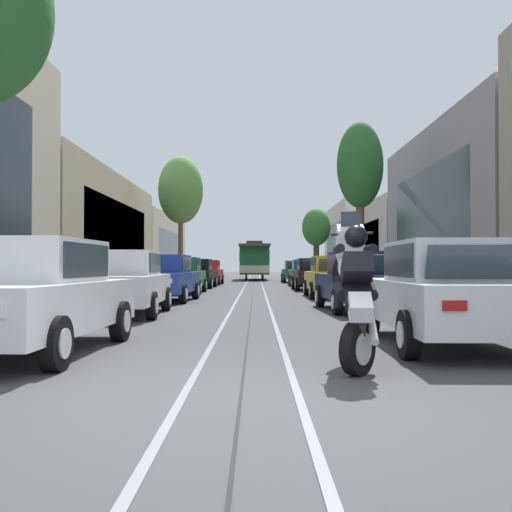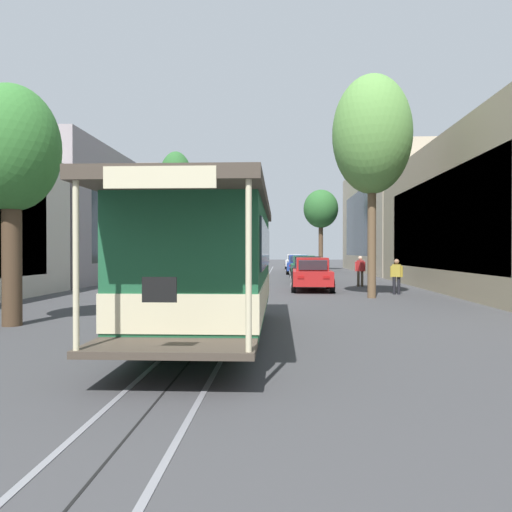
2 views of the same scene
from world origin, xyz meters
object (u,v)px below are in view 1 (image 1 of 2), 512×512
(parked_car_white_second_left, at_px, (122,282))
(parked_car_navy_second_right, at_px, (359,281))
(parked_car_green_sixth_right, at_px, (294,272))
(pedestrian_on_right_pavement, at_px, (369,270))
(parked_car_black_fourth_right, at_px, (311,274))
(parked_car_yellow_mid_right, at_px, (331,276))
(parked_car_blue_mid_left, at_px, (163,278))
(street_tree_kerb_left_second, at_px, (179,191))
(parked_car_black_fifth_left, at_px, (195,273))
(cable_car_trolley, at_px, (253,261))
(parked_car_white_near_left, at_px, (30,295))
(street_tree_kerb_right_second, at_px, (358,168))
(parked_car_teal_fifth_right, at_px, (304,273))
(pedestrian_crossing_far, at_px, (155,271))
(motorcycle_with_rider, at_px, (352,285))
(pedestrian_on_left_pavement, at_px, (155,271))
(parked_car_red_sixth_left, at_px, (205,272))
(street_tree_kerb_right_mid, at_px, (315,228))
(parked_car_white_near_right, at_px, (444,293))
(parked_car_green_fourth_left, at_px, (180,275))

(parked_car_white_second_left, distance_m, parked_car_navy_second_right, 6.20)
(parked_car_green_sixth_right, relative_size, pedestrian_on_right_pavement, 2.56)
(parked_car_white_second_left, xyz_separation_m, parked_car_black_fourth_right, (6.10, 14.80, 0.00))
(parked_car_yellow_mid_right, bearing_deg, pedestrian_on_right_pavement, 70.36)
(parked_car_blue_mid_left, bearing_deg, street_tree_kerb_left_second, 95.96)
(parked_car_black_fifth_left, bearing_deg, cable_car_trolley, 80.51)
(parked_car_blue_mid_left, bearing_deg, parked_car_black_fifth_left, 90.56)
(parked_car_white_near_left, relative_size, street_tree_kerb_right_second, 0.52)
(parked_car_teal_fifth_right, bearing_deg, pedestrian_crossing_far, -174.02)
(parked_car_blue_mid_left, distance_m, motorcycle_with_rider, 13.72)
(parked_car_black_fifth_left, bearing_deg, parked_car_black_fourth_right, -23.59)
(cable_car_trolley, distance_m, pedestrian_on_left_pavement, 12.83)
(parked_car_white_near_left, height_order, parked_car_black_fourth_right, same)
(parked_car_teal_fifth_right, distance_m, parked_car_green_sixth_right, 6.84)
(parked_car_blue_mid_left, relative_size, parked_car_red_sixth_left, 1.01)
(street_tree_kerb_right_mid, bearing_deg, parked_car_yellow_mid_right, -94.64)
(parked_car_blue_mid_left, bearing_deg, parked_car_yellow_mid_right, 21.90)
(parked_car_white_near_right, height_order, street_tree_kerb_right_mid, street_tree_kerb_right_mid)
(parked_car_teal_fifth_right, distance_m, cable_car_trolley, 15.28)
(parked_car_blue_mid_left, bearing_deg, motorcycle_with_rider, -71.86)
(parked_car_blue_mid_left, height_order, parked_car_green_fourth_left, same)
(parked_car_white_second_left, distance_m, cable_car_trolley, 36.19)
(parked_car_white_second_left, height_order, street_tree_kerb_left_second, street_tree_kerb_left_second)
(cable_car_trolley, bearing_deg, parked_car_red_sixth_left, -103.12)
(parked_car_white_near_left, bearing_deg, street_tree_kerb_left_second, 93.88)
(parked_car_blue_mid_left, relative_size, parked_car_green_fourth_left, 1.01)
(parked_car_green_fourth_left, distance_m, parked_car_teal_fifth_right, 11.62)
(street_tree_kerb_right_mid, bearing_deg, street_tree_kerb_right_second, -89.68)
(parked_car_yellow_mid_right, bearing_deg, parked_car_white_near_right, -90.26)
(street_tree_kerb_left_second, relative_size, pedestrian_on_left_pavement, 5.82)
(parked_car_black_fourth_right, bearing_deg, pedestrian_on_right_pavement, 34.70)
(street_tree_kerb_left_second, bearing_deg, parked_car_black_fourth_right, -55.62)
(motorcycle_with_rider, bearing_deg, parked_car_teal_fifth_right, 86.27)
(parked_car_black_fourth_right, height_order, parked_car_teal_fifth_right, same)
(street_tree_kerb_right_mid, bearing_deg, parked_car_blue_mid_left, -105.71)
(parked_car_white_near_right, bearing_deg, parked_car_green_sixth_right, 89.98)
(parked_car_navy_second_right, relative_size, parked_car_teal_fifth_right, 1.01)
(parked_car_red_sixth_left, relative_size, parked_car_black_fourth_right, 1.01)
(parked_car_green_fourth_left, height_order, parked_car_navy_second_right, same)
(street_tree_kerb_right_second, distance_m, motorcycle_with_rider, 23.18)
(parked_car_white_second_left, bearing_deg, parked_car_red_sixth_left, 89.80)
(parked_car_navy_second_right, distance_m, street_tree_kerb_right_second, 14.63)
(parked_car_green_sixth_right, relative_size, pedestrian_crossing_far, 2.67)
(cable_car_trolley, height_order, pedestrian_crossing_far, cable_car_trolley)
(parked_car_green_fourth_left, bearing_deg, parked_car_white_second_left, -89.78)
(parked_car_white_second_left, bearing_deg, parked_car_navy_second_right, 12.46)
(parked_car_green_fourth_left, relative_size, parked_car_green_sixth_right, 1.00)
(parked_car_red_sixth_left, xyz_separation_m, parked_car_green_sixth_right, (6.04, 4.87, 0.00))
(parked_car_white_near_right, xyz_separation_m, pedestrian_on_right_pavement, (3.32, 22.59, 0.17))
(parked_car_white_near_left, relative_size, parked_car_black_fourth_right, 1.01)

